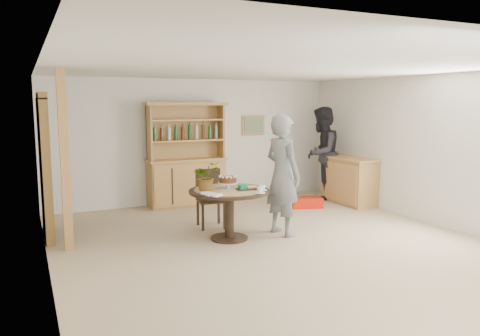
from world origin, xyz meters
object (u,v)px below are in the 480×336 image
hutch (186,171)px  dining_chair (210,194)px  sideboard (349,180)px  red_suitcase (306,202)px  adult_person (322,153)px  dining_table (229,200)px  teen_boy (282,175)px

hutch → dining_chair: (-0.16, -1.68, -0.15)m
sideboard → red_suitcase: (-0.98, 0.09, -0.37)m
adult_person → hutch: bearing=-45.7°
dining_table → teen_boy: 0.92m
sideboard → adult_person: adult_person is taller
sideboard → teen_boy: 2.77m
dining_table → adult_person: 3.55m
dining_chair → adult_person: (2.96, 1.09, 0.44)m
adult_person → red_suitcase: (-0.74, -0.56, -0.87)m
sideboard → red_suitcase: bearing=174.9°
hutch → dining_table: size_ratio=1.70×
dining_chair → red_suitcase: dining_chair is taller
teen_boy → red_suitcase: (1.38, 1.46, -0.83)m
red_suitcase → dining_chair: bearing=-149.8°
dining_table → adult_person: bearing=32.9°
dining_chair → teen_boy: bearing=-40.8°
dining_table → dining_chair: dining_chair is taller
teen_boy → sideboard: bearing=-71.9°
hutch → adult_person: hutch is taller
adult_person → sideboard: bearing=76.8°
adult_person → dining_chair: bearing=-13.4°
dining_table → sideboard: bearing=21.6°
dining_table → dining_chair: (0.01, 0.83, -0.07)m
sideboard → dining_chair: 3.23m
teen_boy → red_suitcase: size_ratio=2.71×
dining_table → dining_chair: size_ratio=1.27×
dining_table → teen_boy: (0.85, -0.10, 0.33)m
hutch → sideboard: 3.29m
hutch → dining_chair: hutch is taller
hutch → adult_person: bearing=-12.0°
teen_boy → adult_person: 2.93m
red_suitcase → adult_person: bearing=53.9°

